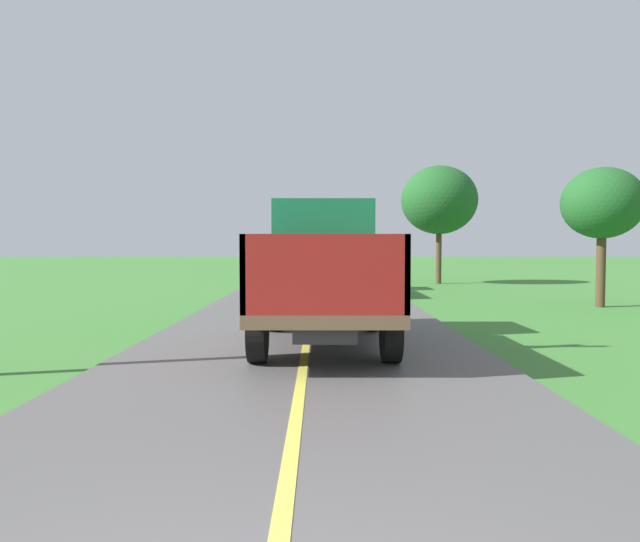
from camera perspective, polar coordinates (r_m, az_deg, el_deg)
banana_truck_near at (r=11.43m, az=0.15°, el=0.25°), size 2.38×5.82×2.80m
banana_truck_far at (r=23.72m, az=0.38°, el=1.46°), size 2.38×5.81×2.80m
roadside_tree_near_left at (r=19.98m, az=26.04°, el=6.01°), size 2.46×2.46×4.36m
roadside_tree_mid_right at (r=29.76m, az=11.56°, el=6.90°), size 3.83×3.83×5.95m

